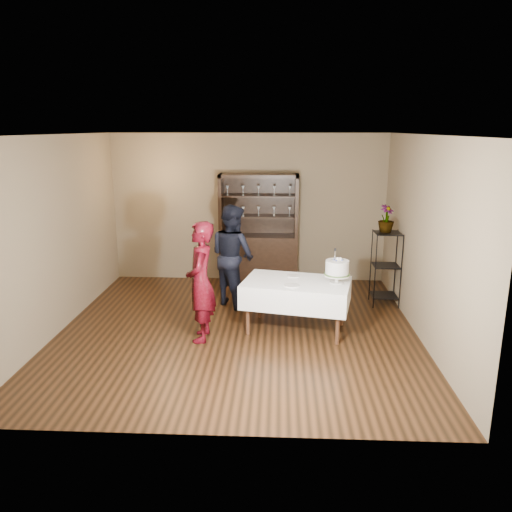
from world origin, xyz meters
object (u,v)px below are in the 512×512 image
(cake_table, at_px, (296,293))
(woman, at_px, (201,282))
(potted_plant, at_px, (386,219))
(china_hutch, at_px, (259,248))
(cake, at_px, (337,269))
(man, at_px, (232,255))
(plant_etagere, at_px, (386,265))

(cake_table, bearing_deg, woman, -164.10)
(woman, relative_size, potted_plant, 3.74)
(potted_plant, bearing_deg, woman, -150.34)
(cake_table, xyz_separation_m, woman, (-1.28, -0.37, 0.26))
(woman, height_order, potted_plant, same)
(china_hutch, bearing_deg, cake, -62.39)
(woman, xyz_separation_m, cake, (1.83, 0.33, 0.11))
(china_hutch, xyz_separation_m, potted_plant, (2.04, -1.02, 0.74))
(man, xyz_separation_m, cake, (1.54, -1.07, 0.10))
(china_hutch, distance_m, potted_plant, 2.40)
(man, relative_size, potted_plant, 3.78)
(cake, bearing_deg, potted_plant, 54.07)
(cake_table, bearing_deg, potted_plant, 39.56)
(china_hutch, distance_m, cake_table, 2.29)
(cake_table, bearing_deg, plant_etagere, 38.12)
(plant_etagere, relative_size, cake, 2.43)
(china_hutch, height_order, woman, china_hutch)
(woman, bearing_deg, man, 165.79)
(cake_table, xyz_separation_m, cake, (0.55, -0.04, 0.37))
(potted_plant, bearing_deg, cake_table, -140.44)
(cake, height_order, potted_plant, potted_plant)
(cake_table, bearing_deg, cake, -3.77)
(china_hutch, bearing_deg, plant_etagere, -26.83)
(plant_etagere, xyz_separation_m, man, (-2.45, -0.11, 0.17))
(cake, bearing_deg, woman, -169.78)
(plant_etagere, relative_size, woman, 0.74)
(woman, bearing_deg, cake_table, 103.44)
(china_hutch, distance_m, woman, 2.65)
(woman, height_order, man, man)
(cake_table, relative_size, woman, 0.99)
(china_hutch, distance_m, cake, 2.53)
(cake_table, height_order, potted_plant, potted_plant)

